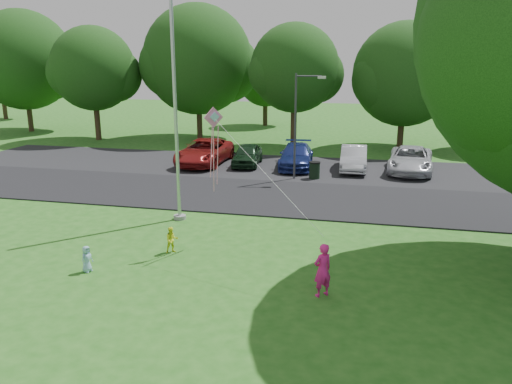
% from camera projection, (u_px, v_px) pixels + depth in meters
% --- Properties ---
extents(ground, '(120.00, 120.00, 0.00)m').
position_uv_depth(ground, '(230.00, 279.00, 14.76)').
color(ground, '#246119').
rests_on(ground, ground).
extents(park_road, '(60.00, 6.00, 0.06)m').
position_uv_depth(park_road, '(282.00, 197.00, 23.22)').
color(park_road, black).
rests_on(park_road, ground).
extents(parking_strip, '(42.00, 7.00, 0.06)m').
position_uv_depth(parking_strip, '(301.00, 168.00, 29.34)').
color(parking_strip, black).
rests_on(parking_strip, ground).
extents(flagpole, '(0.50, 0.50, 10.00)m').
position_uv_depth(flagpole, '(176.00, 116.00, 19.12)').
color(flagpole, '#B7BABF').
rests_on(flagpole, ground).
extents(street_lamp, '(1.56, 0.38, 5.56)m').
position_uv_depth(street_lamp, '(300.00, 117.00, 25.85)').
color(street_lamp, '#3F3F44').
rests_on(street_lamp, ground).
extents(trash_can, '(0.61, 0.61, 0.96)m').
position_uv_depth(trash_can, '(314.00, 171.00, 26.64)').
color(trash_can, black).
rests_on(trash_can, ground).
extents(tree_row, '(64.35, 11.94, 10.88)m').
position_uv_depth(tree_row, '(341.00, 66.00, 35.74)').
color(tree_row, '#332316').
rests_on(tree_row, ground).
extents(horizon_trees, '(77.46, 7.20, 7.02)m').
position_uv_depth(horizon_trees, '(375.00, 81.00, 44.66)').
color(horizon_trees, '#332316').
rests_on(horizon_trees, ground).
extents(parked_cars, '(14.74, 5.77, 1.49)m').
position_uv_depth(parked_cars, '(297.00, 156.00, 29.25)').
color(parked_cars, maroon).
rests_on(parked_cars, ground).
extents(woman, '(0.66, 0.64, 1.52)m').
position_uv_depth(woman, '(322.00, 270.00, 13.51)').
color(woman, '#E31E82').
rests_on(woman, ground).
extents(child_yellow, '(0.55, 0.53, 0.90)m').
position_uv_depth(child_yellow, '(172.00, 240.00, 16.61)').
color(child_yellow, '#EAF526').
rests_on(child_yellow, ground).
extents(child_blue, '(0.35, 0.45, 0.83)m').
position_uv_depth(child_blue, '(87.00, 259.00, 15.14)').
color(child_blue, '#85B5CC').
rests_on(child_blue, ground).
extents(kite, '(4.21, 3.25, 3.07)m').
position_uv_depth(kite, '(215.00, 131.00, 16.22)').
color(kite, pink).
rests_on(kite, ground).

